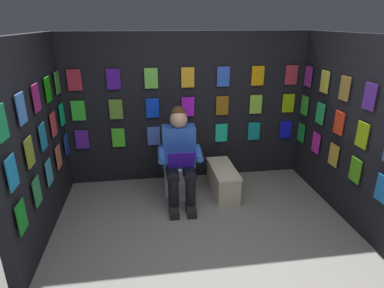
% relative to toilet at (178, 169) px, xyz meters
% --- Properties ---
extents(ground_plane, '(30.00, 30.00, 0.00)m').
position_rel_toilet_xyz_m(ground_plane, '(-0.18, 1.61, -0.33)').
color(ground_plane, gray).
extents(display_wall_back, '(3.35, 0.14, 2.02)m').
position_rel_toilet_xyz_m(display_wall_back, '(-0.18, -0.48, 0.68)').
color(display_wall_back, black).
rests_on(display_wall_back, ground).
extents(display_wall_left, '(0.14, 2.04, 2.02)m').
position_rel_toilet_xyz_m(display_wall_left, '(-1.85, 0.59, 0.68)').
color(display_wall_left, black).
rests_on(display_wall_left, ground).
extents(display_wall_right, '(0.14, 2.04, 2.02)m').
position_rel_toilet_xyz_m(display_wall_right, '(1.49, 0.59, 0.68)').
color(display_wall_right, black).
rests_on(display_wall_right, ground).
extents(toilet, '(0.41, 0.56, 0.77)m').
position_rel_toilet_xyz_m(toilet, '(0.00, 0.00, 0.00)').
color(toilet, white).
rests_on(toilet, ground).
extents(person_reading, '(0.53, 0.69, 1.19)m').
position_rel_toilet_xyz_m(person_reading, '(0.01, 0.23, 0.27)').
color(person_reading, blue).
rests_on(person_reading, ground).
extents(comic_longbox_near, '(0.31, 0.74, 0.36)m').
position_rel_toilet_xyz_m(comic_longbox_near, '(-0.57, 0.12, -0.14)').
color(comic_longbox_near, beige).
rests_on(comic_longbox_near, ground).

